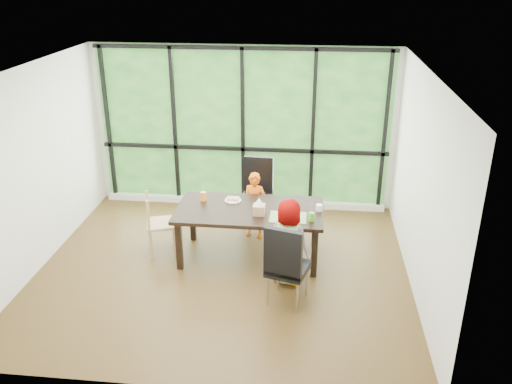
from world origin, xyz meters
TOP-DOWN VIEW (x-y plane):
  - ground at (0.00, 0.00)m, footprint 5.00×5.00m
  - back_wall at (0.00, 2.25)m, footprint 5.00×0.00m
  - foliage_backdrop at (0.00, 2.23)m, footprint 4.80×0.02m
  - window_mullions at (0.00, 2.19)m, footprint 4.80×0.06m
  - window_sill at (0.00, 2.15)m, footprint 4.80×0.12m
  - dining_table at (0.33, 0.39)m, footprint 2.08×1.17m
  - chair_window_leather at (0.31, 1.41)m, footprint 0.48×0.48m
  - chair_interior_leather at (0.91, -0.65)m, footprint 0.57×0.57m
  - chair_end_beech at (-0.95, 0.40)m, footprint 0.51×0.52m
  - child_toddler at (0.33, 1.01)m, footprint 0.42×0.32m
  - child_older at (0.92, -0.20)m, footprint 0.67×0.57m
  - placemat at (0.87, 0.17)m, footprint 0.49×0.36m
  - plate_far at (0.06, 0.63)m, footprint 0.23×0.23m
  - plate_near at (0.91, 0.18)m, footprint 0.26×0.26m
  - orange_cup at (-0.36, 0.59)m, footprint 0.08×0.08m
  - green_cup at (1.18, 0.10)m, footprint 0.07×0.07m
  - white_mug at (1.28, 0.43)m, footprint 0.09×0.09m
  - tissue_box at (0.47, 0.23)m, footprint 0.16×0.16m
  - crepe_rolls_far at (0.06, 0.63)m, footprint 0.20×0.12m
  - crepe_rolls_near at (0.91, 0.18)m, footprint 0.15×0.12m
  - straw_white at (-0.36, 0.59)m, footprint 0.01×0.04m
  - straw_pink at (1.18, 0.10)m, footprint 0.01×0.04m
  - tissue at (0.47, 0.23)m, footprint 0.12×0.12m

SIDE VIEW (x-z plane):
  - ground at x=0.00m, z-range 0.00..0.00m
  - window_sill at x=0.00m, z-range 0.00..0.10m
  - dining_table at x=0.33m, z-range 0.00..0.75m
  - chair_end_beech at x=-0.95m, z-range 0.00..0.90m
  - child_toddler at x=0.33m, z-range 0.00..1.03m
  - chair_window_leather at x=0.31m, z-range 0.00..1.08m
  - chair_interior_leather at x=0.91m, z-range 0.00..1.08m
  - child_older at x=0.92m, z-range 0.00..1.16m
  - placemat at x=0.87m, z-range 0.75..0.76m
  - plate_far at x=0.06m, z-range 0.75..0.76m
  - plate_near at x=0.91m, z-range 0.75..0.77m
  - crepe_rolls_far at x=0.06m, z-range 0.76..0.80m
  - crepe_rolls_near at x=0.91m, z-range 0.77..0.80m
  - white_mug at x=1.28m, z-range 0.75..0.84m
  - green_cup at x=1.18m, z-range 0.75..0.87m
  - orange_cup at x=-0.36m, z-range 0.75..0.88m
  - tissue_box at x=0.47m, z-range 0.75..0.89m
  - straw_pink at x=1.18m, z-range 0.81..1.01m
  - straw_white at x=-0.36m, z-range 0.82..1.02m
  - tissue at x=0.47m, z-range 0.89..1.00m
  - back_wall at x=0.00m, z-range -1.15..3.85m
  - foliage_backdrop at x=0.00m, z-range 0.03..2.67m
  - window_mullions at x=0.00m, z-range 0.03..2.67m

